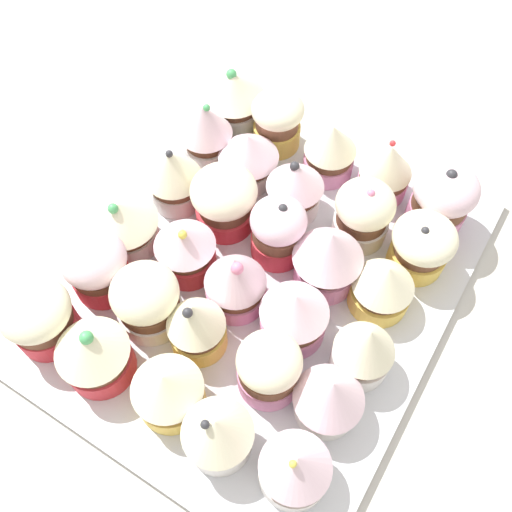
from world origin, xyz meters
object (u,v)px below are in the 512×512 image
(cupcake_23, at_px, (277,121))
(cupcake_29, at_px, (234,98))
(baking_tray, at_px, (256,274))
(cupcake_26, at_px, (124,223))
(cupcake_14, at_px, (237,281))
(cupcake_16, at_px, (295,188))
(cupcake_7, at_px, (269,368))
(cupcake_15, at_px, (278,230))
(cupcake_11, at_px, (386,170))
(cupcake_24, at_px, (39,317))
(cupcake_21, at_px, (224,199))
(cupcake_2, at_px, (364,349))
(cupcake_22, at_px, (248,156))
(cupcake_3, at_px, (383,286))
(cupcake_27, at_px, (174,176))
(cupcake_4, at_px, (422,245))
(cupcake_20, at_px, (185,248))
(cupcake_12, at_px, (168,390))
(cupcake_0, at_px, (295,467))
(cupcake_19, at_px, (147,300))
(cupcake_10, at_px, (363,213))
(cupcake_8, at_px, (294,314))
(cupcake_28, at_px, (206,131))
(cupcake_18, at_px, (94,353))
(cupcake_13, at_px, (196,325))
(cupcake_17, at_px, (332,150))
(cupcake_9, at_px, (328,257))
(cupcake_1, at_px, (329,397))
(cupcake_6, at_px, (218,433))
(cupcake_5, at_px, (442,198))

(cupcake_23, xyz_separation_m, cupcake_29, (0.00, 0.06, 0.00))
(baking_tray, distance_m, cupcake_26, 0.14)
(cupcake_14, height_order, cupcake_16, cupcake_14)
(cupcake_7, xyz_separation_m, cupcake_15, (0.12, 0.06, 0.00))
(cupcake_11, xyz_separation_m, cupcake_29, (0.00, 0.19, 0.00))
(cupcake_24, bearing_deg, cupcake_21, -19.96)
(cupcake_21, bearing_deg, cupcake_16, -45.04)
(cupcake_2, bearing_deg, cupcake_22, 56.47)
(baking_tray, distance_m, cupcake_14, 0.06)
(cupcake_14, bearing_deg, cupcake_3, -58.99)
(cupcake_27, bearing_deg, cupcake_24, 176.79)
(cupcake_23, bearing_deg, cupcake_4, -107.77)
(cupcake_20, bearing_deg, cupcake_12, -151.01)
(cupcake_0, xyz_separation_m, cupcake_29, (0.31, 0.25, 0.00))
(cupcake_2, relative_size, cupcake_19, 1.05)
(cupcake_10, bearing_deg, cupcake_8, 178.18)
(cupcake_24, height_order, cupcake_28, cupcake_28)
(cupcake_7, bearing_deg, cupcake_22, 36.30)
(cupcake_23, bearing_deg, cupcake_29, 87.75)
(cupcake_11, bearing_deg, cupcake_3, -155.70)
(cupcake_14, xyz_separation_m, cupcake_18, (-0.12, 0.07, -0.00))
(cupcake_13, bearing_deg, cupcake_3, -44.56)
(cupcake_2, height_order, cupcake_8, cupcake_2)
(baking_tray, bearing_deg, cupcake_18, 157.45)
(cupcake_7, distance_m, cupcake_29, 0.32)
(cupcake_12, xyz_separation_m, cupcake_22, (0.25, 0.08, 0.00))
(cupcake_13, relative_size, cupcake_17, 1.12)
(cupcake_9, distance_m, cupcake_26, 0.20)
(cupcake_3, relative_size, cupcake_27, 0.83)
(cupcake_12, height_order, cupcake_13, cupcake_13)
(cupcake_18, bearing_deg, cupcake_20, -2.59)
(cupcake_9, bearing_deg, cupcake_23, 45.55)
(cupcake_4, relative_size, cupcake_19, 0.92)
(cupcake_9, bearing_deg, cupcake_13, 150.74)
(cupcake_14, distance_m, cupcake_18, 0.14)
(cupcake_13, bearing_deg, cupcake_18, 137.97)
(cupcake_1, bearing_deg, cupcake_4, -1.85)
(cupcake_6, xyz_separation_m, cupcake_22, (0.26, 0.13, -0.00))
(cupcake_15, relative_size, cupcake_16, 1.10)
(cupcake_0, xyz_separation_m, cupcake_16, (0.24, 0.13, 0.00))
(cupcake_16, relative_size, cupcake_28, 0.87)
(cupcake_13, height_order, cupcake_22, cupcake_13)
(cupcake_29, bearing_deg, cupcake_18, -169.28)
(baking_tray, bearing_deg, cupcake_3, -74.27)
(cupcake_5, bearing_deg, cupcake_26, 126.36)
(cupcake_23, xyz_separation_m, cupcake_28, (-0.06, 0.06, 0.01))
(baking_tray, height_order, cupcake_1, cupcake_1)
(cupcake_1, height_order, cupcake_27, cupcake_27)
(cupcake_0, xyz_separation_m, cupcake_27, (0.18, 0.25, 0.01))
(cupcake_20, height_order, cupcake_23, cupcake_20)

